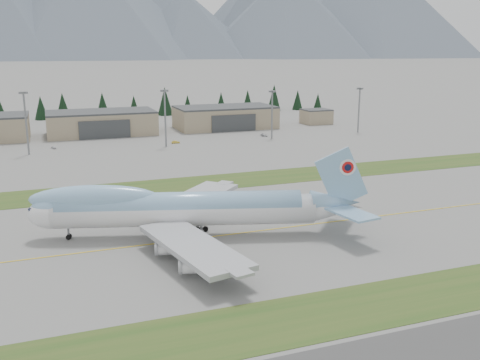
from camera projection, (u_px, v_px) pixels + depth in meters
name	position (u px, v px, depth m)	size (l,w,h in m)	color
ground	(250.00, 232.00, 115.01)	(7000.00, 7000.00, 0.00)	slate
grass_strip_near	(341.00, 311.00, 80.38)	(400.00, 14.00, 0.08)	#2D4F1C
grass_strip_far	(194.00, 184.00, 156.03)	(400.00, 18.00, 0.08)	#2D4F1C
taxiway_line_main	(250.00, 232.00, 115.01)	(400.00, 0.40, 0.02)	gold
boeing_747_freighter	(181.00, 208.00, 110.86)	(71.26, 59.17, 18.79)	white
hangar_center	(101.00, 123.00, 245.31)	(48.00, 26.60, 10.80)	gray
hangar_right	(225.00, 117.00, 265.42)	(48.00, 26.60, 10.80)	gray
control_shed	(316.00, 116.00, 280.83)	(14.00, 12.00, 7.60)	gray
floodlight_masts	(152.00, 108.00, 212.23)	(199.23, 9.15, 23.66)	slate
service_vehicle_a	(54.00, 149.00, 210.92)	(1.23, 3.06, 1.04)	silver
service_vehicle_b	(176.00, 143.00, 222.94)	(1.21, 3.43, 1.13)	gold
service_vehicle_c	(264.00, 136.00, 240.88)	(1.57, 3.88, 1.12)	#AEAFB3
conifer_belt	(108.00, 105.00, 304.88)	(265.10, 14.80, 16.60)	black
mountain_ridge_rear	(77.00, 5.00, 2752.64)	(4383.85, 1068.71, 534.36)	#4E5D68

